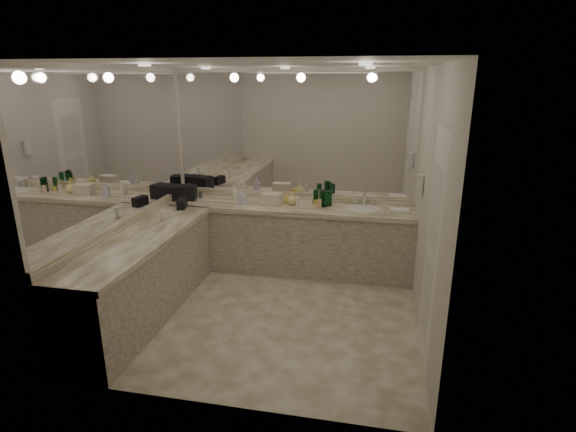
% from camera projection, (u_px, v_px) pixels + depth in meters
% --- Properties ---
extents(floor, '(3.20, 3.20, 0.00)m').
position_uv_depth(floor, '(268.00, 312.00, 4.95)').
color(floor, beige).
rests_on(floor, ground).
extents(ceiling, '(3.20, 3.20, 0.00)m').
position_uv_depth(ceiling, '(264.00, 64.00, 4.19)').
color(ceiling, white).
rests_on(ceiling, floor).
extents(wall_back, '(3.20, 0.02, 2.60)m').
position_uv_depth(wall_back, '(294.00, 170.00, 5.97)').
color(wall_back, beige).
rests_on(wall_back, floor).
extents(wall_left, '(0.02, 3.00, 2.60)m').
position_uv_depth(wall_left, '(123.00, 191.00, 4.87)').
color(wall_left, beige).
rests_on(wall_left, floor).
extents(wall_right, '(0.02, 3.00, 2.60)m').
position_uv_depth(wall_right, '(430.00, 207.00, 4.27)').
color(wall_right, beige).
rests_on(wall_right, floor).
extents(vanity_back_base, '(3.20, 0.60, 0.84)m').
position_uv_depth(vanity_back_base, '(289.00, 240.00, 5.95)').
color(vanity_back_base, beige).
rests_on(vanity_back_base, floor).
extents(vanity_back_top, '(3.20, 0.64, 0.06)m').
position_uv_depth(vanity_back_top, '(289.00, 207.00, 5.81)').
color(vanity_back_top, '#EEE5C8').
rests_on(vanity_back_top, vanity_back_base).
extents(vanity_left_base, '(0.60, 2.40, 0.84)m').
position_uv_depth(vanity_left_base, '(143.00, 279.00, 4.79)').
color(vanity_left_base, beige).
rests_on(vanity_left_base, floor).
extents(vanity_left_top, '(0.64, 2.42, 0.06)m').
position_uv_depth(vanity_left_top, '(140.00, 240.00, 4.66)').
color(vanity_left_top, '#EEE5C8').
rests_on(vanity_left_top, vanity_left_base).
extents(backsplash_back, '(3.20, 0.04, 0.10)m').
position_uv_depth(backsplash_back, '(293.00, 196.00, 6.06)').
color(backsplash_back, '#EEE5C8').
rests_on(backsplash_back, vanity_back_top).
extents(backsplash_left, '(0.04, 3.00, 0.10)m').
position_uv_depth(backsplash_left, '(128.00, 222.00, 4.97)').
color(backsplash_left, '#EEE5C8').
rests_on(backsplash_left, vanity_left_top).
extents(mirror_back, '(3.12, 0.01, 1.55)m').
position_uv_depth(mirror_back, '(294.00, 134.00, 5.82)').
color(mirror_back, white).
rests_on(mirror_back, wall_back).
extents(mirror_left, '(0.01, 2.92, 1.55)m').
position_uv_depth(mirror_left, '(120.00, 148.00, 4.73)').
color(mirror_left, white).
rests_on(mirror_left, wall_left).
extents(sink, '(0.44, 0.44, 0.03)m').
position_uv_depth(sink, '(363.00, 209.00, 5.64)').
color(sink, white).
rests_on(sink, vanity_back_top).
extents(faucet, '(0.24, 0.16, 0.14)m').
position_uv_depth(faucet, '(364.00, 199.00, 5.81)').
color(faucet, silver).
rests_on(faucet, vanity_back_top).
extents(wall_phone, '(0.06, 0.10, 0.24)m').
position_uv_depth(wall_phone, '(419.00, 185.00, 4.92)').
color(wall_phone, white).
rests_on(wall_phone, wall_right).
extents(door, '(0.02, 0.82, 2.10)m').
position_uv_depth(door, '(431.00, 251.00, 3.88)').
color(door, white).
rests_on(door, wall_right).
extents(black_toiletry_bag, '(0.37, 0.28, 0.19)m').
position_uv_depth(black_toiletry_bag, '(184.00, 193.00, 6.04)').
color(black_toiletry_bag, black).
rests_on(black_toiletry_bag, vanity_back_top).
extents(black_bag_spill, '(0.14, 0.23, 0.12)m').
position_uv_depth(black_bag_spill, '(182.00, 204.00, 5.66)').
color(black_bag_spill, black).
rests_on(black_bag_spill, vanity_left_top).
extents(cream_cosmetic_case, '(0.26, 0.18, 0.14)m').
position_uv_depth(cream_cosmetic_case, '(272.00, 199.00, 5.81)').
color(cream_cosmetic_case, beige).
rests_on(cream_cosmetic_case, vanity_back_top).
extents(hand_towel, '(0.23, 0.15, 0.04)m').
position_uv_depth(hand_towel, '(399.00, 211.00, 5.50)').
color(hand_towel, white).
rests_on(hand_towel, vanity_back_top).
extents(lotion_left, '(0.05, 0.05, 0.13)m').
position_uv_depth(lotion_left, '(162.00, 216.00, 5.15)').
color(lotion_left, white).
rests_on(lotion_left, vanity_left_top).
extents(soap_bottle_a, '(0.10, 0.10, 0.20)m').
position_uv_depth(soap_bottle_a, '(234.00, 193.00, 6.00)').
color(soap_bottle_a, white).
rests_on(soap_bottle_a, vanity_back_top).
extents(soap_bottle_b, '(0.11, 0.11, 0.20)m').
position_uv_depth(soap_bottle_b, '(242.00, 197.00, 5.82)').
color(soap_bottle_b, silver).
rests_on(soap_bottle_b, vanity_back_top).
extents(soap_bottle_c, '(0.13, 0.13, 0.17)m').
position_uv_depth(soap_bottle_c, '(292.00, 198.00, 5.81)').
color(soap_bottle_c, '#F5EC89').
rests_on(soap_bottle_c, vanity_back_top).
extents(green_bottle_0, '(0.07, 0.07, 0.21)m').
position_uv_depth(green_bottle_0, '(322.00, 198.00, 5.72)').
color(green_bottle_0, '#12572B').
rests_on(green_bottle_0, vanity_back_top).
extents(green_bottle_1, '(0.07, 0.07, 0.20)m').
position_uv_depth(green_bottle_1, '(325.00, 199.00, 5.71)').
color(green_bottle_1, '#12572B').
rests_on(green_bottle_1, vanity_back_top).
extents(green_bottle_2, '(0.07, 0.07, 0.19)m').
position_uv_depth(green_bottle_2, '(316.00, 197.00, 5.83)').
color(green_bottle_2, '#12572B').
rests_on(green_bottle_2, vanity_back_top).
extents(green_bottle_3, '(0.07, 0.07, 0.19)m').
position_uv_depth(green_bottle_3, '(329.00, 198.00, 5.77)').
color(green_bottle_3, '#12572B').
rests_on(green_bottle_3, vanity_back_top).
extents(amenity_bottle_0, '(0.05, 0.05, 0.07)m').
position_uv_depth(amenity_bottle_0, '(315.00, 202.00, 5.82)').
color(amenity_bottle_0, '#F2D84C').
rests_on(amenity_bottle_0, vanity_back_top).
extents(amenity_bottle_1, '(0.05, 0.05, 0.08)m').
position_uv_depth(amenity_bottle_1, '(201.00, 194.00, 6.17)').
color(amenity_bottle_1, '#3F3F4C').
rests_on(amenity_bottle_1, vanity_back_top).
extents(amenity_bottle_2, '(0.05, 0.05, 0.12)m').
position_uv_depth(amenity_bottle_2, '(315.00, 199.00, 5.87)').
color(amenity_bottle_2, '#F2D84C').
rests_on(amenity_bottle_2, vanity_back_top).
extents(amenity_bottle_3, '(0.04, 0.04, 0.08)m').
position_uv_depth(amenity_bottle_3, '(312.00, 201.00, 5.86)').
color(amenity_bottle_3, white).
rests_on(amenity_bottle_3, vanity_back_top).
extents(amenity_bottle_4, '(0.06, 0.06, 0.10)m').
position_uv_depth(amenity_bottle_4, '(319.00, 204.00, 5.68)').
color(amenity_bottle_4, '#E0B28C').
rests_on(amenity_bottle_4, vanity_back_top).
extents(amenity_bottle_5, '(0.05, 0.05, 0.10)m').
position_uv_depth(amenity_bottle_5, '(234.00, 196.00, 6.05)').
color(amenity_bottle_5, white).
rests_on(amenity_bottle_5, vanity_back_top).
extents(amenity_bottle_6, '(0.05, 0.05, 0.13)m').
position_uv_depth(amenity_bottle_6, '(298.00, 202.00, 5.71)').
color(amenity_bottle_6, white).
rests_on(amenity_bottle_6, vanity_back_top).
extents(amenity_bottle_7, '(0.05, 0.05, 0.10)m').
position_uv_depth(amenity_bottle_7, '(287.00, 199.00, 5.89)').
color(amenity_bottle_7, '#F2D84C').
rests_on(amenity_bottle_7, vanity_back_top).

